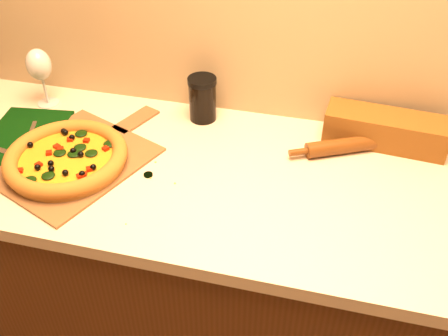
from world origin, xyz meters
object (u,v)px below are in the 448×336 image
pizza_peel (76,158)px  cutting_board (22,137)px  rolling_pin (345,146)px  wine_glass (39,66)px  dark_jar (203,99)px  pizza (66,158)px

pizza_peel → cutting_board: cutting_board is taller
rolling_pin → wine_glass: wine_glass is taller
rolling_pin → dark_jar: size_ratio=2.16×
pizza_peel → dark_jar: 0.42m
wine_glass → pizza: bearing=-52.3°
pizza → pizza_peel: bearing=80.2°
pizza → cutting_board: bearing=155.3°
pizza_peel → dark_jar: bearing=67.1°
pizza_peel → cutting_board: 0.21m
pizza_peel → pizza: bearing=-77.7°
pizza_peel → cutting_board: size_ratio=1.78×
pizza → dark_jar: bearing=47.7°
pizza_peel → pizza: (-0.01, -0.03, 0.03)m
cutting_board → rolling_pin: bearing=2.1°
pizza → rolling_pin: bearing=18.8°
pizza → dark_jar: 0.45m
pizza → wine_glass: (-0.22, 0.29, 0.11)m
dark_jar → cutting_board: bearing=-154.7°
rolling_pin → dark_jar: 0.45m
pizza → wine_glass: bearing=127.7°
pizza → cutting_board: (-0.20, 0.09, -0.03)m
cutting_board → dark_jar: bearing=17.7°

